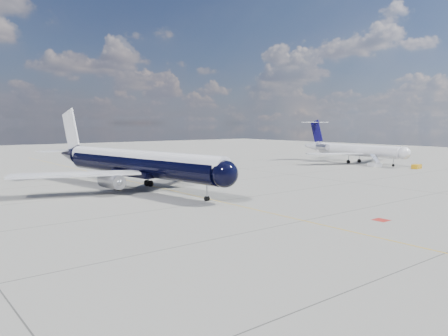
{
  "coord_description": "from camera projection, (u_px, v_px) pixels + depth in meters",
  "views": [
    {
      "loc": [
        -35.39,
        -35.79,
        10.45
      ],
      "look_at": [
        3.56,
        13.34,
        4.0
      ],
      "focal_mm": 35.0,
      "sensor_mm": 36.0,
      "label": 1
    }
  ],
  "objects": [
    {
      "name": "ground",
      "position": [
        147.0,
        185.0,
        74.22
      ],
      "size": [
        320.0,
        320.0,
        0.0
      ],
      "primitive_type": "plane",
      "color": "gray",
      "rests_on": "ground"
    },
    {
      "name": "service_tug",
      "position": [
        417.0,
        167.0,
        100.39
      ],
      "size": [
        2.7,
        1.72,
        1.01
      ],
      "rotation": [
        0.0,
        0.0,
        0.1
      ],
      "color": "orange",
      "rests_on": "ground"
    },
    {
      "name": "main_airliner",
      "position": [
        134.0,
        163.0,
        69.86
      ],
      "size": [
        37.48,
        45.99,
        13.31
      ],
      "rotation": [
        0.0,
        0.0,
        0.14
      ],
      "color": "black",
      "rests_on": "ground"
    },
    {
      "name": "boarding_stair",
      "position": [
        375.0,
        164.0,
        105.59
      ],
      "size": [
        3.12,
        3.42,
        3.07
      ],
      "rotation": [
        0.0,
        0.0,
        -0.39
      ],
      "color": "white",
      "rests_on": "ground"
    },
    {
      "name": "regional_jet",
      "position": [
        351.0,
        149.0,
        115.39
      ],
      "size": [
        29.44,
        33.85,
        11.46
      ],
      "rotation": [
        0.0,
        0.0,
        -0.06
      ],
      "color": "white",
      "rests_on": "ground"
    },
    {
      "name": "red_marking",
      "position": [
        381.0,
        220.0,
        47.24
      ],
      "size": [
        1.6,
        1.6,
        0.01
      ],
      "primitive_type": "cube",
      "color": "maroon",
      "rests_on": "ground"
    },
    {
      "name": "taxiway_centerline",
      "position": [
        162.0,
        188.0,
        70.33
      ],
      "size": [
        0.16,
        160.0,
        0.01
      ],
      "primitive_type": "cube",
      "color": "#DBA20B",
      "rests_on": "ground"
    }
  ]
}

